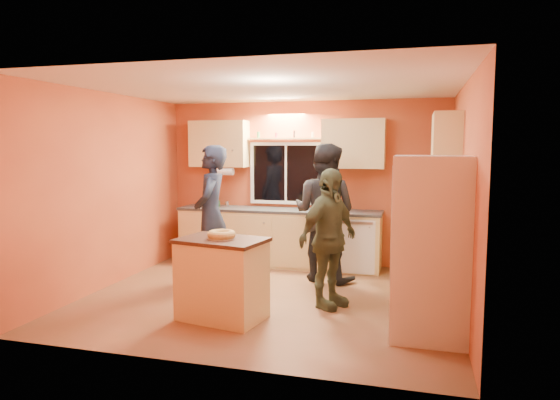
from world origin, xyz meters
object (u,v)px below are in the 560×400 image
(island, at_px, (222,278))
(person_center, at_px, (324,212))
(person_left, at_px, (211,215))
(person_right, at_px, (329,238))
(refrigerator, at_px, (430,248))

(island, distance_m, person_center, 2.10)
(island, height_order, person_left, person_left)
(island, distance_m, person_left, 1.57)
(person_center, bearing_deg, person_right, 117.97)
(refrigerator, relative_size, person_left, 0.95)
(person_left, xyz_separation_m, person_center, (1.47, 0.56, 0.01))
(person_center, distance_m, person_right, 1.21)
(refrigerator, relative_size, island, 1.76)
(island, relative_size, person_center, 0.53)
(refrigerator, relative_size, person_right, 1.10)
(person_center, bearing_deg, person_left, 36.24)
(refrigerator, bearing_deg, island, -178.30)
(person_left, height_order, person_right, person_left)
(person_left, bearing_deg, island, 16.37)
(island, bearing_deg, person_center, 77.57)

